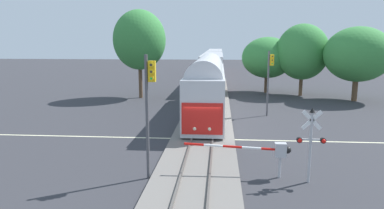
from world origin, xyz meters
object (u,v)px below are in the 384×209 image
(oak_behind_train, at_px, (139,40))
(maple_right_background, at_px, (358,54))
(oak_far_right, at_px, (303,52))
(elm_centre_background, at_px, (267,58))
(commuter_train, at_px, (213,68))
(crossing_signal_mast, at_px, (311,138))
(traffic_signal_median, at_px, (149,97))
(traffic_signal_far_side, at_px, (270,73))
(crossing_gate_near, at_px, (269,150))

(oak_behind_train, xyz_separation_m, maple_right_background, (25.06, -0.35, -1.62))
(oak_far_right, xyz_separation_m, elm_centre_background, (-3.98, 2.29, -0.82))
(commuter_train, bearing_deg, crossing_signal_mast, -81.76)
(traffic_signal_median, distance_m, oak_behind_train, 26.41)
(traffic_signal_far_side, xyz_separation_m, oak_behind_train, (-14.08, 9.58, 2.98))
(oak_far_right, height_order, maple_right_background, oak_far_right)
(oak_behind_train, bearing_deg, maple_right_background, -0.79)
(crossing_gate_near, xyz_separation_m, traffic_signal_far_side, (1.98, 15.29, 2.55))
(traffic_signal_median, relative_size, traffic_signal_far_side, 1.04)
(commuter_train, relative_size, crossing_signal_mast, 18.34)
(crossing_gate_near, xyz_separation_m, elm_centre_background, (3.69, 30.48, 3.24))
(maple_right_background, bearing_deg, elm_centre_background, 147.28)
(oak_behind_train, relative_size, elm_centre_background, 1.43)
(commuter_train, bearing_deg, maple_right_background, -38.00)
(oak_far_right, bearing_deg, maple_right_background, -34.69)
(oak_behind_train, bearing_deg, oak_far_right, 9.53)
(crossing_signal_mast, xyz_separation_m, maple_right_background, (11.11, 25.08, 3.06))
(traffic_signal_median, bearing_deg, crossing_gate_near, 6.22)
(crossing_gate_near, xyz_separation_m, oak_far_right, (7.67, 28.19, 4.07))
(crossing_gate_near, distance_m, crossing_signal_mast, 2.11)
(traffic_signal_median, xyz_separation_m, oak_far_right, (13.56, 28.83, 1.36))
(traffic_signal_median, bearing_deg, crossing_signal_mast, 0.63)
(crossing_signal_mast, distance_m, traffic_signal_median, 7.97)
(commuter_train, relative_size, traffic_signal_far_side, 11.44)
(commuter_train, distance_m, traffic_signal_far_side, 22.96)
(oak_far_right, bearing_deg, crossing_signal_mast, -101.43)
(oak_behind_train, relative_size, maple_right_background, 1.24)
(commuter_train, height_order, oak_behind_train, oak_behind_train)
(commuter_train, xyz_separation_m, oak_behind_train, (-8.44, -12.64, 4.21))
(crossing_gate_near, bearing_deg, crossing_signal_mast, -16.77)
(traffic_signal_far_side, distance_m, oak_behind_train, 17.29)
(maple_right_background, bearing_deg, traffic_signal_median, -126.85)
(crossing_signal_mast, relative_size, traffic_signal_median, 0.60)
(crossing_signal_mast, xyz_separation_m, oak_far_right, (5.81, 28.74, 3.22))
(crossing_gate_near, xyz_separation_m, crossing_signal_mast, (1.85, -0.56, 0.85))
(commuter_train, xyz_separation_m, crossing_signal_mast, (5.51, -38.07, -0.47))
(traffic_signal_median, xyz_separation_m, maple_right_background, (18.86, 25.17, 1.21))
(commuter_train, bearing_deg, elm_centre_background, -43.73)
(crossing_signal_mast, xyz_separation_m, oak_behind_train, (-13.96, 25.43, 4.68))
(commuter_train, height_order, traffic_signal_median, traffic_signal_median)
(commuter_train, xyz_separation_m, traffic_signal_far_side, (5.64, -22.22, 1.23))
(commuter_train, height_order, crossing_gate_near, commuter_train)
(crossing_gate_near, bearing_deg, traffic_signal_far_side, 82.62)
(maple_right_background, bearing_deg, commuter_train, 142.00)
(traffic_signal_median, bearing_deg, traffic_signal_far_side, 63.69)
(traffic_signal_median, bearing_deg, maple_right_background, 53.15)
(maple_right_background, bearing_deg, oak_far_right, 145.31)
(commuter_train, bearing_deg, oak_far_right, -39.46)
(crossing_gate_near, bearing_deg, oak_behind_train, 115.95)
(maple_right_background, relative_size, elm_centre_background, 1.15)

